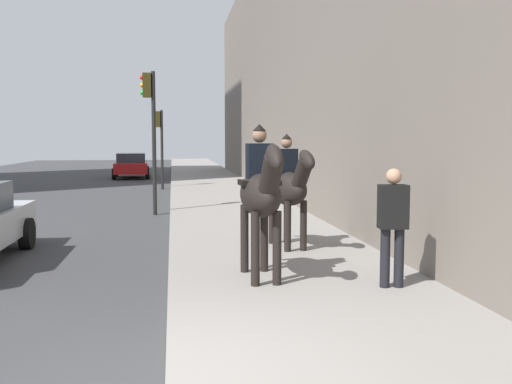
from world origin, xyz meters
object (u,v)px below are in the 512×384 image
mounted_horse_far (289,186)px  traffic_light_far_curb (160,136)px  pedestrian_greeting (393,219)px  traffic_light_near_curb (151,120)px  mounted_horse_near (261,193)px  car_far_lane (131,165)px

mounted_horse_far → traffic_light_far_curb: 15.54m
pedestrian_greeting → traffic_light_near_curb: traffic_light_near_curb is taller
pedestrian_greeting → mounted_horse_far: bearing=20.9°
mounted_horse_near → traffic_light_near_curb: (8.78, 1.91, 1.36)m
traffic_light_near_curb → pedestrian_greeting: bearing=-158.8°
pedestrian_greeting → car_far_lane: pedestrian_greeting is taller
mounted_horse_near → traffic_light_near_curb: 9.09m
mounted_horse_near → traffic_light_far_curb: size_ratio=0.66×
mounted_horse_near → pedestrian_greeting: (-0.73, -1.78, -0.34)m
mounted_horse_near → pedestrian_greeting: mounted_horse_near is taller
traffic_light_near_curb → mounted_horse_far: bearing=-155.8°
pedestrian_greeting → car_far_lane: bearing=17.6°
mounted_horse_far → pedestrian_greeting: size_ratio=1.30×
mounted_horse_far → traffic_light_near_curb: size_ratio=0.53×
pedestrian_greeting → car_far_lane: (26.63, 5.46, -0.35)m
mounted_horse_far → traffic_light_far_curb: (15.26, 2.77, 1.05)m
pedestrian_greeting → traffic_light_near_curb: size_ratio=0.40×
traffic_light_far_curb → traffic_light_near_curb: bearing=179.6°
pedestrian_greeting → mounted_horse_near: bearing=73.6°
mounted_horse_far → pedestrian_greeting: bearing=5.5°
mounted_horse_near → pedestrian_greeting: size_ratio=1.38×
mounted_horse_near → car_far_lane: 26.17m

